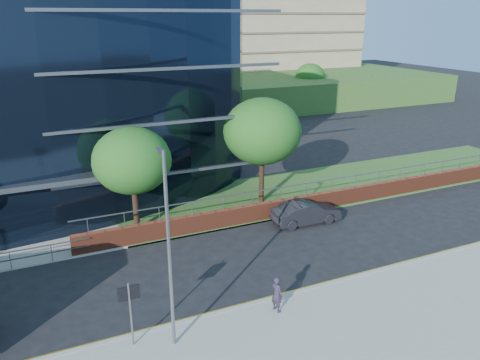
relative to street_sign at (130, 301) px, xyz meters
name	(u,v)px	position (x,y,z in m)	size (l,w,h in m)	color
ground	(10,354)	(-4.50, 1.59, -2.15)	(200.00, 200.00, 0.00)	black
grass_verge	(346,182)	(19.50, 12.59, -2.09)	(36.00, 8.00, 0.12)	#2D511E
retaining_wall	(331,199)	(15.50, 8.89, -1.54)	(34.00, 0.40, 2.11)	maroon
apartment_block	(220,25)	(27.50, 58.80, 8.96)	(60.00, 42.00, 30.00)	#2D511E
street_sign	(130,301)	(0.00, 0.00, 0.00)	(0.85, 0.09, 2.80)	slate
tree_far_c	(132,161)	(2.50, 10.59, 2.39)	(4.62, 4.62, 6.51)	black
tree_far_d	(262,131)	(11.50, 11.59, 3.04)	(5.28, 5.28, 7.44)	black
tree_dist_e	(213,81)	(19.50, 41.59, 2.39)	(4.62, 4.62, 6.51)	black
tree_dist_f	(310,76)	(35.50, 43.59, 2.06)	(4.29, 4.29, 6.05)	black
streetlight_east	(169,247)	(1.50, -0.59, 2.29)	(0.15, 0.77, 8.00)	slate
parked_car	(306,212)	(12.58, 7.39, -1.42)	(1.55, 4.44, 1.46)	black
pedestrian	(277,294)	(6.28, -0.34, -1.15)	(0.62, 0.40, 1.69)	#251F2F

